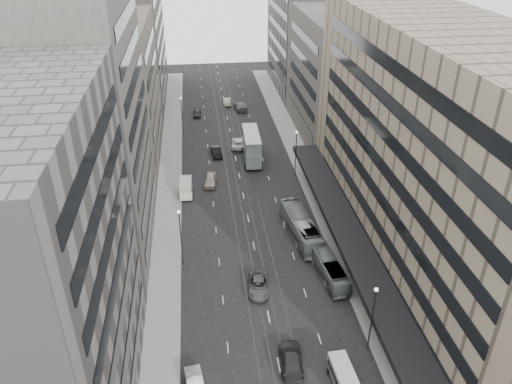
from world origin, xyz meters
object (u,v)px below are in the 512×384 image
vw_microbus (343,375)px  pedestrian (416,366)px  panel_van (186,188)px  double_decker (251,146)px  sedan_2 (258,285)px  bus_far (301,227)px  bus_near (328,267)px

vw_microbus → pedestrian: vw_microbus is taller
vw_microbus → panel_van: bearing=107.7°
double_decker → pedestrian: size_ratio=4.84×
panel_van → sedan_2: 25.80m
bus_far → pedestrian: size_ratio=5.95×
vw_microbus → sedan_2: bearing=109.7°
pedestrian → panel_van: bearing=-57.3°
double_decker → sedan_2: size_ratio=1.92×
panel_van → pedestrian: panel_van is taller
panel_van → pedestrian: (22.50, -38.88, -0.32)m
pedestrian → sedan_2: bearing=-43.8°
bus_near → bus_far: bearing=-85.0°
bus_far → double_decker: double_decker is taller
double_decker → pedestrian: 51.77m
bus_near → bus_far: (-1.69, 8.92, 0.33)m
vw_microbus → panel_van: (-14.92, 39.21, 0.18)m
panel_van → double_decker: bearing=45.9°
double_decker → sedan_2: bearing=-93.7°
panel_van → sedan_2: size_ratio=0.84×
panel_van → sedan_2: (8.63, -24.30, -0.77)m
pedestrian → vw_microbus: bearing=5.1°
bus_far → panel_van: (-16.01, 13.84, -0.21)m
sedan_2 → pedestrian: size_ratio=2.53×
bus_near → panel_van: bearing=-57.9°
vw_microbus → bus_near: bearing=77.3°
double_decker → vw_microbus: double_decker is taller
double_decker → pedestrian: bearing=-76.6°
vw_microbus → pedestrian: 7.58m
vw_microbus → panel_van: size_ratio=1.03×
bus_far → vw_microbus: bearing=81.2°
bus_far → pedestrian: bearing=98.1°
double_decker → vw_microbus: size_ratio=2.23×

